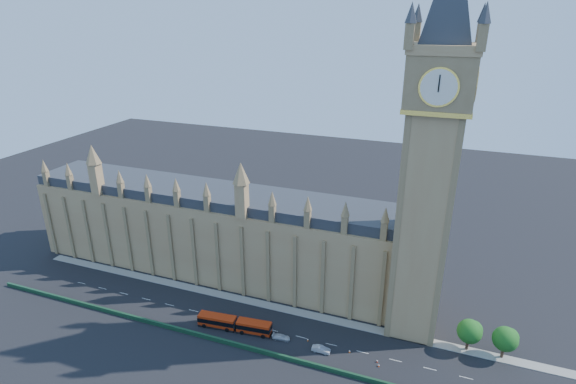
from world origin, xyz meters
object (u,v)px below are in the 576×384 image
(red_bus, at_px, (234,324))
(car_grey, at_px, (249,328))
(car_white, at_px, (281,337))
(car_silver, at_px, (321,349))

(red_bus, distance_m, car_grey, 3.87)
(red_bus, bearing_deg, car_white, -2.66)
(car_silver, relative_size, car_white, 1.01)
(red_bus, xyz_separation_m, car_silver, (23.81, -0.20, -1.02))
(car_grey, height_order, car_white, car_grey)
(car_grey, distance_m, car_silver, 20.32)
(car_silver, bearing_deg, car_grey, 84.53)
(car_grey, relative_size, car_silver, 0.88)
(red_bus, xyz_separation_m, car_white, (12.95, 0.67, -1.12))
(car_grey, relative_size, car_white, 0.89)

